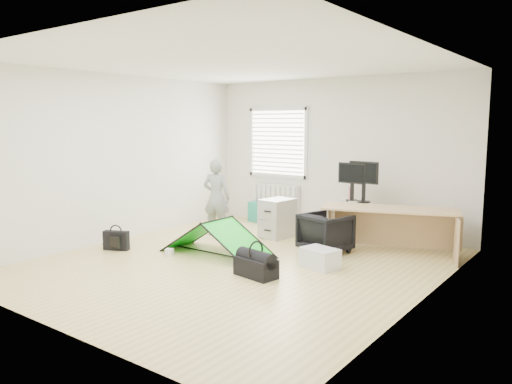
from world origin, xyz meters
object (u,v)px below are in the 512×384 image
Objects in this scene: desk at (389,230)px; monitor_right at (364,187)px; storage_crate at (320,258)px; office_chair at (326,233)px; thermos at (351,194)px; kite at (217,237)px; laptop_bag at (116,240)px; filing_cabinet at (278,218)px; duffel_bag at (256,267)px; person at (217,197)px; monitor_left at (352,187)px.

monitor_right is at bearing 135.86° from desk.
storage_crate is (-0.42, -1.34, -0.20)m from desk.
desk reaches higher than office_chair.
monitor_right is at bearing -5.35° from thermos.
kite is (-1.20, -1.07, -0.04)m from office_chair.
laptop_bag is (-2.84, -2.61, -0.76)m from monitor_right.
filing_cabinet is at bearing 166.35° from desk.
office_chair is at bearing 95.49° from duffel_bag.
storage_crate is (0.13, -1.60, -0.78)m from monitor_right.
storage_crate is (1.53, 0.31, -0.13)m from kite.
person is 2.39× the size of duffel_bag.
thermos is at bearing 141.50° from desk.
filing_cabinet is at bearing -155.92° from monitor_left.
desk is at bearing -19.79° from thermos.
monitor_right is at bearing 92.12° from duffel_bag.
monitor_left is 0.36× the size of person.
office_chair is at bearing -13.81° from filing_cabinet.
storage_crate is (0.33, -0.76, -0.16)m from office_chair.
kite is (-1.17, -1.94, -0.52)m from thermos.
monitor_right is 2.16× the size of thermos.
monitor_right is at bearing 53.06° from kite.
laptop_bag is (-2.63, -2.61, -0.75)m from monitor_left.
laptop_bag reaches higher than storage_crate.
storage_crate is (2.40, -0.67, -0.53)m from person.
thermos is at bearing 27.94° from filing_cabinet.
office_chair is 0.49× the size of person.
person is at bearing -152.15° from monitor_left.
thermos reaches higher than laptop_bag.
office_chair is 1.60m from duffel_bag.
filing_cabinet is at bearing -168.39° from person.
office_chair is 1.38× the size of storage_crate.
storage_crate is at bearing -74.79° from monitor_left.
desk is 1.42m from storage_crate.
storage_crate is at bearing 147.35° from person.
duffel_bag is at bearing -56.69° from filing_cabinet.
monitor_right is 0.27m from thermos.
person is (-2.07, -0.93, -0.24)m from monitor_left.
filing_cabinet is 1.53m from monitor_right.
monitor_left is (1.15, 0.43, 0.57)m from filing_cabinet.
filing_cabinet is 1.00× the size of office_chair.
kite is at bearing 114.45° from person.
kite is at bearing -158.34° from desk.
person reaches higher than kite.
desk is 1.49× the size of person.
thermos is 0.99m from office_chair.
monitor_right is at bearing 23.58° from filing_cabinet.
office_chair is at bearing -98.22° from monitor_right.
desk is 2.91m from person.
laptop_bag is at bearing -163.85° from desk.
desk reaches higher than filing_cabinet.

